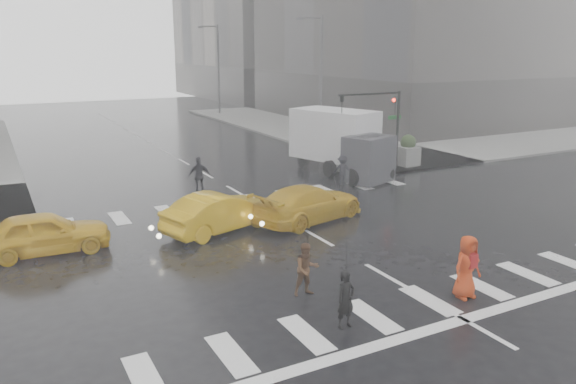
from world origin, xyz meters
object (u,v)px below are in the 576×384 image
traffic_signal_pole (384,115)px  pedestrian_brown (307,269)px  box_truck (343,141)px  taxi_mid (220,212)px  pedestrian_orange (467,267)px  taxi_front (44,233)px

traffic_signal_pole → pedestrian_brown: (-11.86, -12.05, -2.44)m
traffic_signal_pole → box_truck: (-2.27, 0.57, -1.36)m
pedestrian_brown → taxi_mid: (-0.06, 6.53, -0.03)m
pedestrian_brown → taxi_mid: 6.53m
pedestrian_orange → taxi_front: bearing=136.5°
pedestrian_brown → box_truck: box_truck is taller
pedestrian_brown → taxi_front: size_ratio=0.36×
taxi_front → pedestrian_orange: bearing=-130.2°
pedestrian_orange → box_truck: 15.96m
taxi_mid → pedestrian_brown: bearing=163.1°
traffic_signal_pole → taxi_mid: size_ratio=0.99×
pedestrian_brown → pedestrian_orange: (3.88, -2.25, 0.14)m
pedestrian_orange → taxi_front: pedestrian_orange is taller
pedestrian_orange → box_truck: bearing=68.3°
taxi_front → box_truck: bearing=-68.2°
taxi_mid → box_truck: bearing=-75.2°
traffic_signal_pole → taxi_front: (-18.09, -4.94, -2.48)m
taxi_front → traffic_signal_pole: bearing=-72.2°
traffic_signal_pole → taxi_mid: 13.37m
box_truck → taxi_front: bearing=-179.5°
box_truck → taxi_mid: bearing=-166.4°
traffic_signal_pole → taxi_mid: (-11.92, -5.52, -2.47)m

